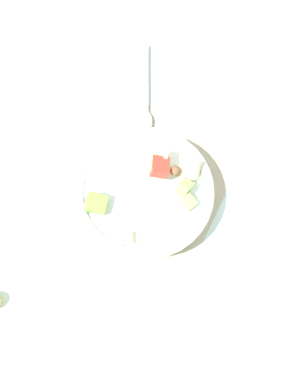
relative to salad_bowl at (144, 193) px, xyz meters
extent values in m
plane|color=silver|center=(-0.01, 0.01, -0.05)|extent=(2.40, 2.40, 0.00)
cube|color=tan|center=(-0.01, 0.01, -0.04)|extent=(0.43, 0.31, 0.01)
cylinder|color=white|center=(0.00, 0.00, -0.01)|extent=(0.25, 0.25, 0.06)
torus|color=white|center=(0.00, 0.00, 0.02)|extent=(0.27, 0.27, 0.02)
cube|color=#E5D684|center=(0.04, 0.01, 0.06)|extent=(0.04, 0.05, 0.04)
cube|color=beige|center=(0.06, 0.00, 0.05)|extent=(0.03, 0.04, 0.03)
cube|color=beige|center=(0.07, -0.06, 0.04)|extent=(0.05, 0.04, 0.05)
sphere|color=brown|center=(0.05, -0.04, 0.05)|extent=(0.02, 0.03, 0.03)
cube|color=#9EC656|center=(0.01, -0.08, 0.03)|extent=(0.04, 0.03, 0.03)
cube|color=beige|center=(-0.10, -0.02, 0.03)|extent=(0.03, 0.03, 0.02)
cube|color=#8CB74C|center=(-0.07, 0.06, 0.04)|extent=(0.04, 0.05, 0.04)
cube|color=#93C160|center=(0.03, -0.07, 0.04)|extent=(0.03, 0.03, 0.03)
cube|color=#BC3828|center=(0.04, -0.01, 0.06)|extent=(0.05, 0.05, 0.03)
ellipsoid|color=#B7B7BC|center=(0.16, 0.08, -0.03)|extent=(0.07, 0.06, 0.01)
cube|color=#B7B7BC|center=(0.26, 0.13, -0.04)|extent=(0.17, 0.10, 0.01)
camera|label=1|loc=(-0.23, -0.11, 0.75)|focal=38.34mm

